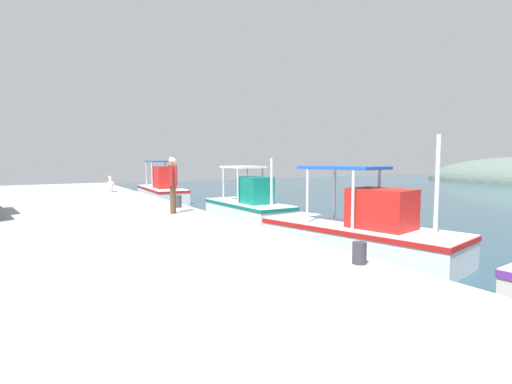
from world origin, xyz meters
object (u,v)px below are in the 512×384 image
Objects in this scene: fishing_boat_second at (249,205)px; fisherman_standing at (173,182)px; pelican at (111,184)px; mooring_bollard_second at (359,253)px; fishing_boat_third at (361,232)px; mooring_bollard_nearest at (178,201)px; fishing_boat_nearest at (162,190)px.

fisherman_standing reaches higher than fishing_boat_second.
mooring_bollard_second is at bearing 2.59° from pelican.
fishing_boat_third reaches higher than mooring_bollard_nearest.
fishing_boat_second is 4.93× the size of pelican.
fisherman_standing is at bearing -26.24° from mooring_bollard_nearest.
fishing_boat_second is 4.62m from fisherman_standing.
fishing_boat_nearest is 15.60m from fishing_boat_third.
mooring_bollard_nearest reaches higher than mooring_bollard_second.
fishing_boat_second is at bearing 175.39° from fishing_boat_third.
fishing_boat_third is 12.82× the size of mooring_bollard_nearest.
pelican reaches higher than mooring_bollard_nearest.
fishing_boat_nearest reaches higher than pelican.
fishing_boat_second reaches higher than mooring_bollard_nearest.
fishing_boat_nearest is at bearing 116.02° from pelican.
mooring_bollard_nearest is at bearing 153.76° from fisherman_standing.
fishing_boat_nearest is 9.99m from mooring_bollard_nearest.
mooring_bollard_second is at bearing 5.06° from fisherman_standing.
pelican is at bearing -179.31° from fisherman_standing.
fisherman_standing is (10.97, -3.10, 1.11)m from fishing_boat_nearest.
fishing_boat_second is (8.91, 0.86, -0.07)m from fishing_boat_nearest.
fishing_boat_third is 6.55m from mooring_bollard_nearest.
fishing_boat_second is 6.71m from fishing_boat_third.
pelican is 2.68× the size of mooring_bollard_second.
fisherman_standing reaches higher than mooring_bollard_nearest.
mooring_bollard_nearest is at bearing -14.26° from fishing_boat_nearest.
fishing_boat_second reaches higher than pelican.
mooring_bollard_nearest is (9.68, -2.46, 0.35)m from fishing_boat_nearest.
mooring_bollard_second is at bearing -19.67° from fishing_boat_second.
fisherman_standing is at bearing -62.47° from fishing_boat_second.
fishing_boat_nearest is 18.37m from mooring_bollard_second.
fishing_boat_second is 9.88m from mooring_bollard_second.
fisherman_standing is (-4.62, -3.42, 1.17)m from fishing_boat_third.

